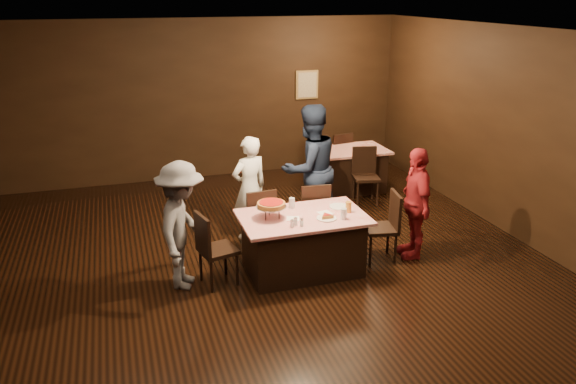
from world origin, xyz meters
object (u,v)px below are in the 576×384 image
Objects in this scene: chair_back_near at (366,176)px; diner_grey_knit at (182,226)px; chair_end_right at (380,227)px; glass_amber at (348,207)px; chair_far_right at (312,213)px; diner_white_jacket at (250,188)px; chair_far_left at (258,219)px; main_table at (303,244)px; back_table at (349,170)px; diner_red_shirt at (415,203)px; plate_empty at (339,207)px; chair_back_far at (337,156)px; chair_end_left at (218,248)px; glass_front_right at (344,214)px; diner_navy_hoodie at (310,169)px; pizza_stand at (271,205)px; glass_back at (292,203)px.

diner_grey_knit is (-3.35, -1.96, 0.32)m from chair_back_near.
chair_end_right is 0.62m from glass_amber.
chair_far_right and chair_back_near have the same top height.
chair_far_left is at bearing 71.23° from diner_white_jacket.
main_table is 1.23× the size of back_table.
diner_red_shirt is at bearing -70.75° from diner_grey_knit.
diner_white_jacket is 2.35m from diner_red_shirt.
diner_red_shirt is (-0.24, -2.75, 0.38)m from back_table.
diner_grey_knit is at bearing -178.05° from plate_empty.
chair_far_left and chair_end_right have the same top height.
chair_end_left is at bearing 39.18° from chair_back_far.
chair_back_near is (2.24, 1.29, 0.00)m from chair_far_left.
plate_empty is 1.79× the size of glass_front_right.
pizza_stand is (-0.94, -1.22, -0.01)m from diner_navy_hoodie.
diner_grey_knit reaches higher than main_table.
chair_end_left is at bearing -79.61° from chair_end_right.
chair_end_right is 0.57m from diner_red_shirt.
glass_amber is (0.99, -1.30, 0.07)m from diner_white_jacket.
glass_amber is (0.60, -0.05, 0.46)m from main_table.
chair_back_far is (1.44, 2.59, 0.00)m from chair_far_right.
chair_far_right is at bearing 51.48° from chair_back_far.
diner_grey_knit is 11.37× the size of glass_back.
chair_back_far is at bearing -171.91° from diner_red_shirt.
diner_red_shirt reaches higher than glass_amber.
chair_back_far is at bearing -138.22° from diner_navy_hoodie.
glass_front_right is at bearing -29.05° from main_table.
plate_empty is (-1.04, 0.16, 0.01)m from diner_red_shirt.
chair_back_near is 6.79× the size of glass_front_right.
chair_far_left is 1.33m from diner_grey_knit.
glass_front_right is (0.85, -0.30, -0.11)m from pizza_stand.
pizza_stand is (-0.01, -1.20, 0.18)m from diner_white_jacket.
diner_grey_knit is (-1.11, -0.67, 0.32)m from chair_far_left.
chair_end_left is 1.68m from plate_empty.
back_table is 1.37× the size of chair_end_right.
glass_amber is (1.00, -0.10, -0.11)m from pizza_stand.
diner_grey_knit is at bearing 24.18° from chair_far_right.
chair_end_right is 6.79× the size of glass_amber.
chair_end_left is 2.20m from chair_end_right.
diner_navy_hoodie is 13.77× the size of glass_back.
chair_end_left is at bearing 178.32° from glass_amber.
diner_white_jacket is at bearing -43.38° from chair_end_left.
diner_grey_knit is at bearing 27.45° from chair_far_left.
diner_white_jacket is at bearing -119.60° from chair_end_right.
chair_back_far reaches higher than back_table.
glass_amber is 0.74m from glass_back.
diner_navy_hoodie is at bearing 52.32° from pizza_stand.
chair_far_right is 6.79× the size of glass_back.
back_table is at bearing 56.17° from main_table.
main_table is 0.85m from chair_far_left.
diner_navy_hoodie is at bearing 58.61° from glass_back.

